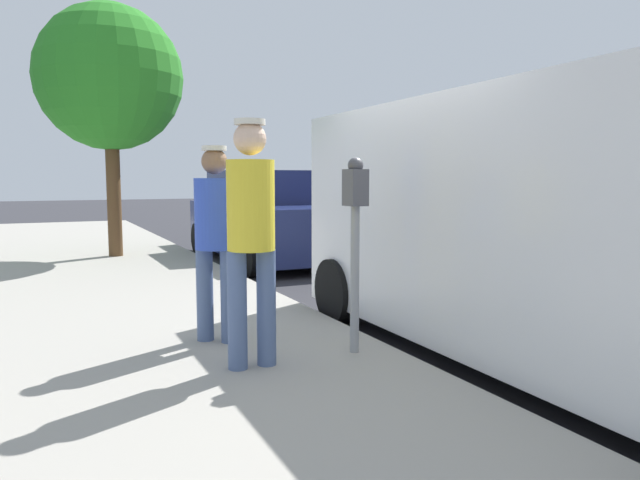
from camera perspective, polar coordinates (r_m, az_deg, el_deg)
ground_plane at (r=5.56m, az=15.64°, el=-10.02°), size 80.00×80.00×0.00m
sidewalk_slab at (r=4.25m, az=-24.12°, el=-14.31°), size 5.00×32.00×0.15m
parking_meter_near at (r=4.55m, az=3.41°, el=1.81°), size 0.14×0.18×1.52m
pedestrian_in_yellow at (r=4.20m, az=-6.69°, el=1.32°), size 0.36×0.34×1.77m
pedestrian_in_blue at (r=4.94m, az=-10.05°, el=0.82°), size 0.34×0.34×1.62m
parked_van at (r=4.97m, az=22.67°, el=1.41°), size 2.18×5.23×2.15m
parked_sedan_behind at (r=10.93m, az=-5.18°, el=1.97°), size 1.95×4.40×1.65m
street_tree at (r=11.05m, az=-19.66°, el=14.49°), size 2.47×2.47×4.31m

